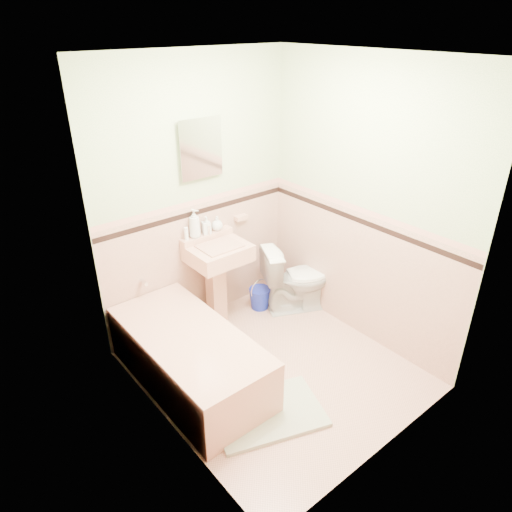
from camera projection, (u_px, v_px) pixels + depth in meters
floor at (274, 369)px, 4.02m from camera, size 2.20×2.20×0.00m
ceiling at (282, 55)px, 2.87m from camera, size 2.20×2.20×0.00m
wall_back at (196, 198)px, 4.20m from camera, size 2.50×0.00×2.50m
wall_front at (404, 301)px, 2.69m from camera, size 2.50×0.00×2.50m
wall_left at (157, 282)px, 2.88m from camera, size 0.00×2.50×2.50m
wall_right at (364, 207)px, 4.01m from camera, size 0.00×2.50×2.50m
wainscot_back at (201, 262)px, 4.49m from camera, size 2.00×0.00×2.00m
wainscot_front at (388, 385)px, 3.00m from camera, size 2.00×0.00×2.00m
wainscot_left at (168, 363)px, 3.19m from camera, size 0.00×2.20×2.20m
wainscot_right at (356, 273)px, 4.30m from camera, size 0.00×2.20×2.20m
accent_back at (198, 212)px, 4.25m from camera, size 2.00×0.00×2.00m
accent_front at (398, 318)px, 2.76m from camera, size 2.00×0.00×2.00m
accent_left at (161, 298)px, 2.95m from camera, size 0.00×2.20×2.20m
accent_right at (361, 221)px, 4.06m from camera, size 0.00×2.20×2.20m
cap_back at (198, 202)px, 4.20m from camera, size 2.00×0.00×2.00m
cap_front at (401, 304)px, 2.72m from camera, size 2.00×0.00×2.00m
cap_left at (160, 285)px, 2.91m from camera, size 0.00×2.20×2.20m
cap_right at (362, 210)px, 4.01m from camera, size 0.00×2.20×2.20m
bathtub at (190, 359)px, 3.79m from camera, size 0.70×1.50×0.45m
tub_faucet at (143, 282)px, 4.10m from camera, size 0.04×0.12×0.04m
sink at (220, 285)px, 4.44m from camera, size 0.54×0.48×0.85m
sink_faucet at (209, 230)px, 4.30m from camera, size 0.02×0.02×0.10m
medicine_cabinet at (200, 148)px, 4.00m from camera, size 0.37×0.04×0.47m
soap_dish at (241, 217)px, 4.58m from camera, size 0.13×0.08×0.04m
soap_bottle_left at (194, 223)px, 4.21m from camera, size 0.14×0.14×0.27m
soap_bottle_mid at (206, 225)px, 4.31m from camera, size 0.09×0.10×0.17m
soap_bottle_right at (217, 223)px, 4.38m from camera, size 0.11×0.11×0.14m
tube at (186, 234)px, 4.20m from camera, size 0.05×0.05×0.12m
toilet at (297, 278)px, 4.71m from camera, size 0.79×0.64×0.70m
bucket at (260, 298)px, 4.82m from camera, size 0.29×0.29×0.22m
bath_mat at (268, 413)px, 3.55m from camera, size 0.96×0.79×0.03m
shoe at (260, 406)px, 3.56m from camera, size 0.15×0.08×0.06m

